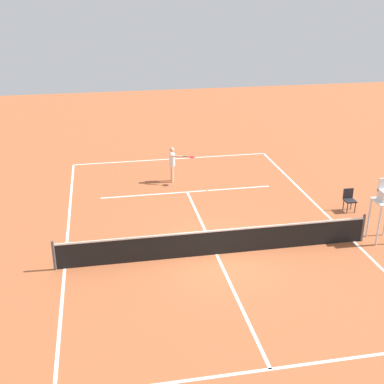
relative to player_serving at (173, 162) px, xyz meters
The scene contains 6 objects.
ground_plane 7.40m from the player_serving, 93.26° to the left, with size 60.00×60.00×0.00m, color #AD5933.
court_lines 7.40m from the player_serving, 93.26° to the left, with size 10.60×21.47×0.01m.
tennis_net 7.35m from the player_serving, 93.26° to the left, with size 11.20×0.10×1.07m.
player_serving is the anchor object (origin of this frame).
tennis_ball 2.23m from the player_serving, 133.47° to the left, with size 0.07×0.07×0.07m, color #CCE033.
courtside_chair_mid 8.24m from the player_serving, 145.03° to the left, with size 0.44×0.46×0.95m.
Camera 1 is at (3.76, 15.27, 8.89)m, focal length 47.30 mm.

